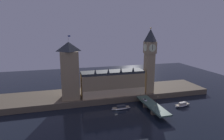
{
  "coord_description": "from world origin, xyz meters",
  "views": [
    {
      "loc": [
        -43.46,
        -145.01,
        70.36
      ],
      "look_at": [
        1.37,
        20.0,
        33.11
      ],
      "focal_mm": 30.0,
      "sensor_mm": 36.0,
      "label": 1
    }
  ],
  "objects_px": {
    "car_northbound_lead": "(145,100)",
    "street_lamp_mid": "(158,99)",
    "victoria_tower": "(70,71)",
    "street_lamp_near": "(155,108)",
    "clock_tower": "(150,59)",
    "pedestrian_far_rail": "(142,99)",
    "pedestrian_mid_walk": "(155,101)",
    "boat_upstream": "(121,108)",
    "boat_downstream": "(182,105)",
    "pedestrian_near_rail": "(151,107)",
    "street_lamp_far": "(140,95)"
  },
  "relations": [
    {
      "from": "pedestrian_mid_walk",
      "to": "street_lamp_mid",
      "type": "relative_size",
      "value": 0.23
    },
    {
      "from": "victoria_tower",
      "to": "street_lamp_near",
      "type": "distance_m",
      "value": 83.61
    },
    {
      "from": "victoria_tower",
      "to": "street_lamp_far",
      "type": "relative_size",
      "value": 9.77
    },
    {
      "from": "car_northbound_lead",
      "to": "street_lamp_mid",
      "type": "xyz_separation_m",
      "value": [
        7.62,
        -9.94,
        3.63
      ]
    },
    {
      "from": "pedestrian_far_rail",
      "to": "pedestrian_near_rail",
      "type": "bearing_deg",
      "value": -90.0
    },
    {
      "from": "pedestrian_mid_walk",
      "to": "boat_upstream",
      "type": "xyz_separation_m",
      "value": [
        -30.85,
        5.2,
        -5.02
      ]
    },
    {
      "from": "street_lamp_near",
      "to": "pedestrian_far_rail",
      "type": "bearing_deg",
      "value": 89.11
    },
    {
      "from": "street_lamp_mid",
      "to": "pedestrian_mid_walk",
      "type": "bearing_deg",
      "value": 95.72
    },
    {
      "from": "street_lamp_far",
      "to": "boat_downstream",
      "type": "distance_m",
      "value": 40.02
    },
    {
      "from": "victoria_tower",
      "to": "car_northbound_lead",
      "type": "height_order",
      "value": "victoria_tower"
    },
    {
      "from": "clock_tower",
      "to": "boat_upstream",
      "type": "xyz_separation_m",
      "value": [
        -36.85,
        -21.61,
        -39.61
      ]
    },
    {
      "from": "pedestrian_near_rail",
      "to": "pedestrian_far_rail",
      "type": "xyz_separation_m",
      "value": [
        0.0,
        17.84,
        0.12
      ]
    },
    {
      "from": "car_northbound_lead",
      "to": "street_lamp_near",
      "type": "relative_size",
      "value": 0.81
    },
    {
      "from": "pedestrian_mid_walk",
      "to": "street_lamp_mid",
      "type": "bearing_deg",
      "value": -84.28
    },
    {
      "from": "pedestrian_far_rail",
      "to": "clock_tower",
      "type": "bearing_deg",
      "value": 51.87
    },
    {
      "from": "car_northbound_lead",
      "to": "pedestrian_far_rail",
      "type": "height_order",
      "value": "pedestrian_far_rail"
    },
    {
      "from": "pedestrian_far_rail",
      "to": "street_lamp_mid",
      "type": "height_order",
      "value": "street_lamp_mid"
    },
    {
      "from": "boat_downstream",
      "to": "street_lamp_near",
      "type": "bearing_deg",
      "value": -157.2
    },
    {
      "from": "boat_upstream",
      "to": "boat_downstream",
      "type": "distance_m",
      "value": 58.08
    },
    {
      "from": "pedestrian_far_rail",
      "to": "street_lamp_far",
      "type": "xyz_separation_m",
      "value": [
        -0.4,
        3.81,
        2.83
      ]
    },
    {
      "from": "pedestrian_mid_walk",
      "to": "pedestrian_far_rail",
      "type": "xyz_separation_m",
      "value": [
        -9.63,
        6.91,
        0.16
      ]
    },
    {
      "from": "car_northbound_lead",
      "to": "pedestrian_mid_walk",
      "type": "height_order",
      "value": "pedestrian_mid_walk"
    },
    {
      "from": "street_lamp_mid",
      "to": "clock_tower",
      "type": "bearing_deg",
      "value": 79.71
    },
    {
      "from": "car_northbound_lead",
      "to": "pedestrian_mid_walk",
      "type": "distance_m",
      "value": 9.35
    },
    {
      "from": "car_northbound_lead",
      "to": "pedestrian_near_rail",
      "type": "bearing_deg",
      "value": -98.12
    },
    {
      "from": "street_lamp_mid",
      "to": "boat_downstream",
      "type": "relative_size",
      "value": 0.41
    },
    {
      "from": "car_northbound_lead",
      "to": "street_lamp_near",
      "type": "height_order",
      "value": "street_lamp_near"
    },
    {
      "from": "car_northbound_lead",
      "to": "boat_upstream",
      "type": "distance_m",
      "value": 24.15
    },
    {
      "from": "clock_tower",
      "to": "boat_downstream",
      "type": "bearing_deg",
      "value": -55.64
    },
    {
      "from": "street_lamp_mid",
      "to": "boat_upstream",
      "type": "relative_size",
      "value": 0.39
    },
    {
      "from": "car_northbound_lead",
      "to": "street_lamp_mid",
      "type": "height_order",
      "value": "street_lamp_mid"
    },
    {
      "from": "street_lamp_far",
      "to": "boat_upstream",
      "type": "xyz_separation_m",
      "value": [
        -20.82,
        -5.52,
        -8.01
      ]
    },
    {
      "from": "street_lamp_far",
      "to": "boat_upstream",
      "type": "height_order",
      "value": "street_lamp_far"
    },
    {
      "from": "pedestrian_mid_walk",
      "to": "boat_downstream",
      "type": "distance_m",
      "value": 27.26
    },
    {
      "from": "clock_tower",
      "to": "street_lamp_mid",
      "type": "height_order",
      "value": "clock_tower"
    },
    {
      "from": "pedestrian_near_rail",
      "to": "street_lamp_mid",
      "type": "xyz_separation_m",
      "value": [
        10.03,
        6.93,
        3.5
      ]
    },
    {
      "from": "victoria_tower",
      "to": "pedestrian_far_rail",
      "type": "xyz_separation_m",
      "value": [
        63.74,
        -23.69,
        -26.12
      ]
    },
    {
      "from": "pedestrian_mid_walk",
      "to": "boat_upstream",
      "type": "height_order",
      "value": "pedestrian_mid_walk"
    },
    {
      "from": "pedestrian_near_rail",
      "to": "boat_downstream",
      "type": "distance_m",
      "value": 37.35
    },
    {
      "from": "pedestrian_mid_walk",
      "to": "boat_downstream",
      "type": "relative_size",
      "value": 0.09
    },
    {
      "from": "street_lamp_far",
      "to": "street_lamp_near",
      "type": "bearing_deg",
      "value": -90.0
    },
    {
      "from": "clock_tower",
      "to": "boat_downstream",
      "type": "distance_m",
      "value": 53.82
    },
    {
      "from": "street_lamp_near",
      "to": "boat_upstream",
      "type": "distance_m",
      "value": 32.69
    },
    {
      "from": "clock_tower",
      "to": "street_lamp_far",
      "type": "relative_size",
      "value": 10.92
    },
    {
      "from": "boat_upstream",
      "to": "boat_downstream",
      "type": "xyz_separation_m",
      "value": [
        57.45,
        -8.52,
        0.06
      ]
    },
    {
      "from": "pedestrian_near_rail",
      "to": "boat_upstream",
      "type": "height_order",
      "value": "pedestrian_near_rail"
    },
    {
      "from": "car_northbound_lead",
      "to": "pedestrian_far_rail",
      "type": "relative_size",
      "value": 2.57
    },
    {
      "from": "pedestrian_near_rail",
      "to": "pedestrian_mid_walk",
      "type": "xyz_separation_m",
      "value": [
        9.63,
        10.93,
        -0.05
      ]
    },
    {
      "from": "street_lamp_near",
      "to": "street_lamp_far",
      "type": "height_order",
      "value": "street_lamp_far"
    },
    {
      "from": "victoria_tower",
      "to": "pedestrian_mid_walk",
      "type": "relative_size",
      "value": 37.66
    }
  ]
}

